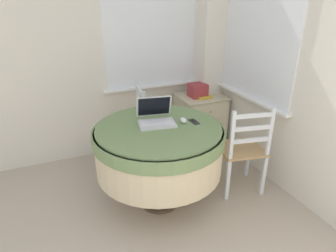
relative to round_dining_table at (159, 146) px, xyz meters
name	(u,v)px	position (x,y,z in m)	size (l,w,h in m)	color
corner_room_shell	(207,64)	(0.40, -0.06, 0.69)	(4.22, 5.20, 2.55)	silver
round_dining_table	(159,146)	(0.00, 0.00, 0.00)	(1.11, 1.11, 0.77)	#4C3D2D
laptop	(156,117)	(0.01, 0.09, 0.23)	(0.35, 0.33, 0.22)	silver
computer_mouse	(183,120)	(0.23, 0.00, 0.21)	(0.05, 0.08, 0.04)	white
cell_phone	(194,122)	(0.32, -0.03, 0.19)	(0.06, 0.12, 0.01)	#2D2D33
dining_chair_near_back_window	(131,127)	(-0.02, 0.81, -0.15)	(0.44, 0.46, 0.89)	tan
dining_chair_near_right_window	(243,150)	(0.80, -0.12, -0.15)	(0.48, 0.46, 0.89)	tan
corner_cabinet	(200,120)	(0.91, 0.89, -0.26)	(0.55, 0.50, 0.65)	beige
storage_box	(198,90)	(0.85, 0.88, 0.14)	(0.20, 0.18, 0.15)	#9E3338
book_on_cabinet	(202,96)	(0.89, 0.86, 0.08)	(0.17, 0.23, 0.02)	gold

